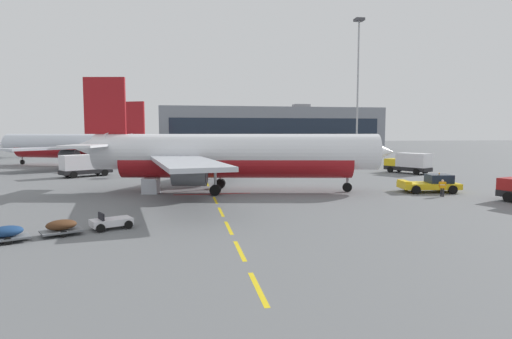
{
  "coord_description": "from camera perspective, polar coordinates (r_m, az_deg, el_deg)",
  "views": [
    {
      "loc": [
        14.98,
        -21.89,
        6.53
      ],
      "look_at": [
        23.51,
        27.14,
        2.01
      ],
      "focal_mm": 29.88,
      "sensor_mm": 36.0,
      "label": 1
    }
  ],
  "objects": [
    {
      "name": "ground",
      "position": [
        67.08,
        12.09,
        -0.51
      ],
      "size": [
        400.0,
        400.0,
        0.0
      ],
      "primitive_type": "plane",
      "color": "slate"
    },
    {
      "name": "ground_crew_worker",
      "position": [
        46.27,
        23.68,
        -2.15
      ],
      "size": [
        0.6,
        0.42,
        1.7
      ],
      "color": "#232328",
      "rests_on": "ground"
    },
    {
      "name": "baggage_train",
      "position": [
        29.56,
        -24.53,
        -7.0
      ],
      "size": [
        8.38,
        5.06,
        1.14
      ],
      "color": "silver",
      "rests_on": "ground"
    },
    {
      "name": "uld_cargo_container",
      "position": [
        45.9,
        -13.89,
        -2.13
      ],
      "size": [
        1.89,
        1.86,
        1.6
      ],
      "color": "#B7BCC6",
      "rests_on": "ground"
    },
    {
      "name": "catering_truck",
      "position": [
        69.67,
        19.79,
        0.86
      ],
      "size": [
        5.43,
        7.3,
        3.14
      ],
      "color": "black",
      "rests_on": "ground"
    },
    {
      "name": "terminal_satellite",
      "position": [
        162.82,
        1.89,
        5.55
      ],
      "size": [
        81.37,
        25.52,
        16.68
      ],
      "color": "gray",
      "rests_on": "ground"
    },
    {
      "name": "ground_power_truck",
      "position": [
        65.66,
        -22.0,
        0.55
      ],
      "size": [
        7.11,
        5.98,
        3.14
      ],
      "color": "black",
      "rests_on": "ground"
    },
    {
      "name": "apron_light_mast_far",
      "position": [
        90.84,
        13.49,
        12.13
      ],
      "size": [
        1.8,
        1.8,
        29.04
      ],
      "color": "slate",
      "rests_on": "ground"
    },
    {
      "name": "airliner_foreground",
      "position": [
        45.63,
        -3.37,
        1.94
      ],
      "size": [
        34.69,
        34.03,
        12.2
      ],
      "color": "white",
      "rests_on": "ground"
    },
    {
      "name": "airliner_far_center",
      "position": [
        86.49,
        -23.24,
        2.95
      ],
      "size": [
        32.02,
        30.41,
        11.7
      ],
      "color": "silver",
      "rests_on": "ground"
    },
    {
      "name": "apron_paint_markings",
      "position": [
        57.28,
        -6.78,
        -1.39
      ],
      "size": [
        8.0,
        92.86,
        0.01
      ],
      "color": "yellow",
      "rests_on": "ground"
    },
    {
      "name": "pushback_tug",
      "position": [
        49.23,
        22.38,
        -1.77
      ],
      "size": [
        6.37,
        3.91,
        2.08
      ],
      "color": "yellow",
      "rests_on": "ground"
    }
  ]
}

